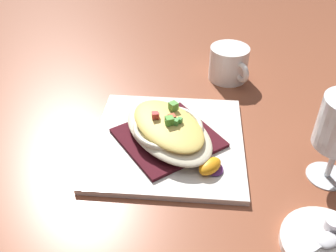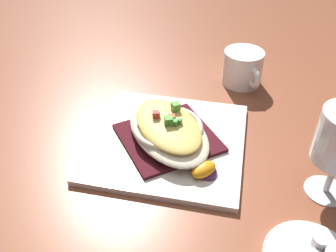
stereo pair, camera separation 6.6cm
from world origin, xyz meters
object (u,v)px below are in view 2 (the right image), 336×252
(coffee_mug, at_px, (243,69))
(creamer_cup_1, at_px, (320,241))
(gratin_dish, at_px, (168,128))
(square_plate, at_px, (168,141))
(orange_garnish, at_px, (204,170))

(coffee_mug, distance_m, creamer_cup_1, 0.44)
(gratin_dish, distance_m, creamer_cup_1, 0.30)
(square_plate, xyz_separation_m, creamer_cup_1, (0.12, 0.28, 0.01))
(square_plate, height_order, gratin_dish, gratin_dish)
(orange_garnish, relative_size, coffee_mug, 0.62)
(coffee_mug, bearing_deg, creamer_cup_1, 28.50)
(gratin_dish, distance_m, coffee_mug, 0.27)
(square_plate, height_order, coffee_mug, coffee_mug)
(gratin_dish, xyz_separation_m, orange_garnish, (0.06, 0.09, -0.02))
(gratin_dish, bearing_deg, creamer_cup_1, 66.28)
(square_plate, distance_m, coffee_mug, 0.27)
(gratin_dish, distance_m, orange_garnish, 0.11)
(orange_garnish, distance_m, creamer_cup_1, 0.20)
(square_plate, xyz_separation_m, gratin_dish, (-0.00, 0.00, 0.03))
(orange_garnish, xyz_separation_m, creamer_cup_1, (0.06, 0.19, -0.00))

